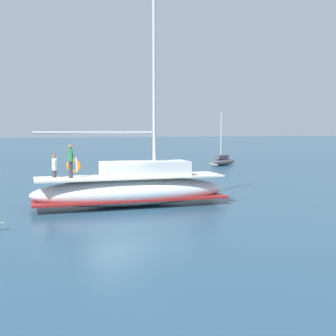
# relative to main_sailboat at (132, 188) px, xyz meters

# --- Properties ---
(ground_plane) EXTENTS (400.00, 400.00, 0.00)m
(ground_plane) POSITION_rel_main_sailboat_xyz_m (0.22, -1.06, -0.90)
(ground_plane) COLOR #284C66
(main_sailboat) EXTENTS (3.46, 9.81, 11.71)m
(main_sailboat) POSITION_rel_main_sailboat_xyz_m (0.00, 0.00, 0.00)
(main_sailboat) COLOR silver
(main_sailboat) RESTS_ON ground
(moored_cutter_left) EXTENTS (2.62, 4.31, 5.62)m
(moored_cutter_left) POSITION_rel_main_sailboat_xyz_m (-19.48, 17.01, -0.43)
(moored_cutter_left) COLOR #4C4C51
(moored_cutter_left) RESTS_ON ground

